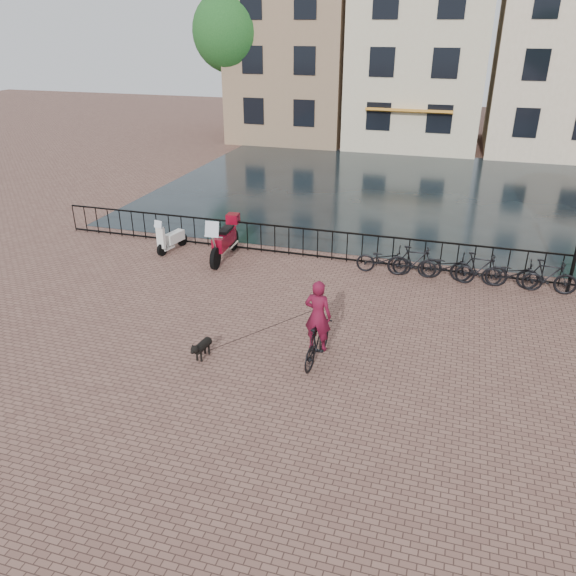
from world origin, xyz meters
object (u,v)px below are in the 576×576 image
(dog, at_px, (203,348))
(motorcycle, at_px, (224,235))
(cyclist, at_px, (318,327))
(scooter, at_px, (171,233))

(dog, xyz_separation_m, motorcycle, (-1.92, 5.88, 0.58))
(dog, height_order, motorcycle, motorcycle)
(cyclist, height_order, dog, cyclist)
(cyclist, relative_size, scooter, 1.66)
(cyclist, xyz_separation_m, dog, (-2.60, -0.65, -0.65))
(dog, distance_m, scooter, 7.24)
(motorcycle, relative_size, scooter, 1.64)
(cyclist, relative_size, dog, 3.04)
(dog, bearing_deg, motorcycle, 115.32)
(dog, distance_m, motorcycle, 6.21)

